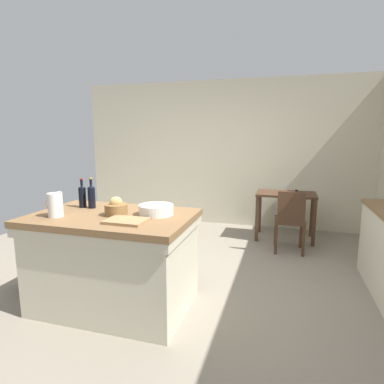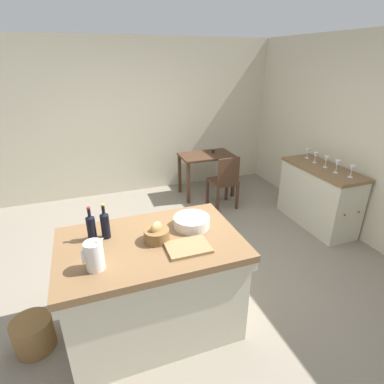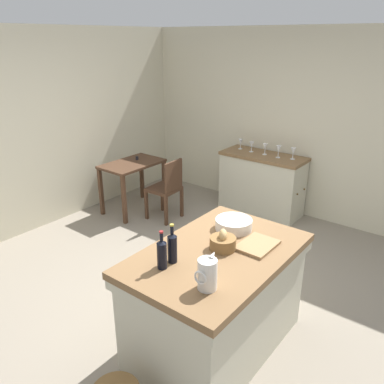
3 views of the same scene
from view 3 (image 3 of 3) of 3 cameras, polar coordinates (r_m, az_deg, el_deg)
name	(u,v)px [view 3 (image 3 of 3)]	position (r m, az deg, el deg)	size (l,w,h in m)	color
ground_plane	(187,292)	(4.18, -0.73, -14.30)	(6.76, 6.76, 0.00)	gray
wall_back	(30,133)	(5.53, -22.56, 7.97)	(5.32, 0.12, 2.60)	beige
wall_right	(303,125)	(5.77, 15.79, 9.31)	(0.12, 5.20, 2.60)	beige
island_table	(216,296)	(3.31, 3.57, -14.87)	(1.49, 0.96, 0.91)	brown
side_cabinet	(262,183)	(5.86, 10.09, 1.25)	(0.52, 1.23, 0.88)	brown
writing_desk	(133,171)	(5.83, -8.64, 3.10)	(0.90, 0.57, 0.79)	#472D1E
wooden_chair	(167,188)	(5.52, -3.66, 0.65)	(0.42, 0.42, 0.89)	#472D1E
pitcher	(207,274)	(2.61, 2.23, -11.83)	(0.17, 0.13, 0.26)	silver
wash_bowl	(234,224)	(3.40, 6.09, -4.68)	(0.32, 0.32, 0.09)	silver
bread_basket	(223,242)	(3.08, 4.51, -7.29)	(0.21, 0.21, 0.17)	brown
cutting_board	(257,245)	(3.18, 9.49, -7.64)	(0.34, 0.25, 0.02)	#99754C
wine_bottle_dark	(172,247)	(2.89, -2.89, -7.97)	(0.07, 0.07, 0.31)	black
wine_bottle_amber	(162,253)	(2.82, -4.41, -8.88)	(0.07, 0.07, 0.30)	black
wine_glass_far_left	(293,151)	(5.57, 14.51, 5.74)	(0.07, 0.07, 0.16)	white
wine_glass_left	(279,149)	(5.59, 12.48, 6.08)	(0.07, 0.07, 0.17)	white
wine_glass_middle	(265,147)	(5.71, 10.59, 6.45)	(0.07, 0.07, 0.16)	white
wine_glass_right	(252,145)	(5.82, 8.67, 6.78)	(0.07, 0.07, 0.15)	white
wine_glass_far_right	(241,142)	(5.95, 7.08, 7.20)	(0.07, 0.07, 0.15)	white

